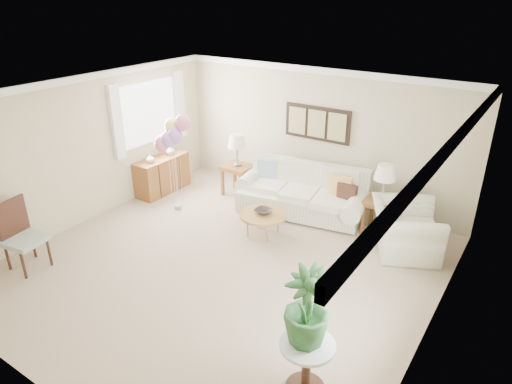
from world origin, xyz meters
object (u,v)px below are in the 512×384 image
coffee_table (263,215)px  accent_chair (21,234)px  armchair (405,229)px  balloon_cluster (172,134)px  sofa (303,195)px

coffee_table → accent_chair: bearing=-131.5°
armchair → balloon_cluster: 4.32m
accent_chair → coffee_table: bearing=48.5°
coffee_table → balloon_cluster: (-1.91, -0.08, 1.13)m
coffee_table → armchair: (2.16, 0.85, 0.00)m
sofa → armchair: sofa is taller
sofa → balloon_cluster: 2.65m
sofa → coffee_table: size_ratio=3.28×
sofa → coffee_table: (-0.15, -1.13, 0.01)m
coffee_table → armchair: size_ratio=0.69×
sofa → armchair: 2.03m
coffee_table → balloon_cluster: size_ratio=0.43×
sofa → armchair: size_ratio=2.27×
coffee_table → balloon_cluster: 2.22m
sofa → accent_chair: accent_chair is taller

